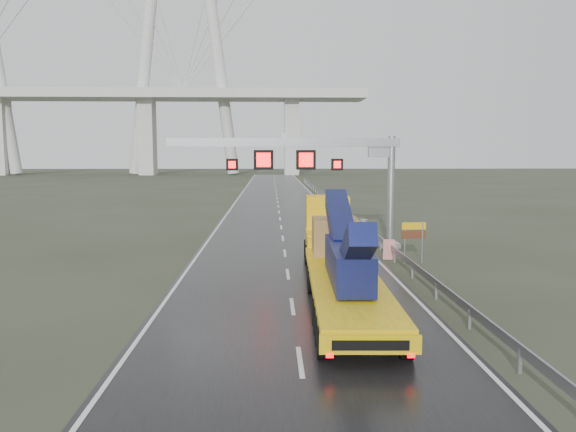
{
  "coord_description": "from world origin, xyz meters",
  "views": [
    {
      "loc": [
        -0.85,
        -17.91,
        6.15
      ],
      "look_at": [
        -0.05,
        8.18,
        3.2
      ],
      "focal_mm": 35.0,
      "sensor_mm": 36.0,
      "label": 1
    }
  ],
  "objects_px": {
    "exit_sign_pair": "(414,234)",
    "sign_gantry": "(317,161)",
    "heavy_haul_truck": "(337,248)",
    "striped_barrier": "(389,249)"
  },
  "relations": [
    {
      "from": "striped_barrier",
      "to": "exit_sign_pair",
      "type": "bearing_deg",
      "value": -40.16
    },
    {
      "from": "sign_gantry",
      "to": "striped_barrier",
      "type": "xyz_separation_m",
      "value": [
        3.9,
        -3.99,
        -5.04
      ]
    },
    {
      "from": "heavy_haul_truck",
      "to": "striped_barrier",
      "type": "distance_m",
      "value": 7.12
    },
    {
      "from": "sign_gantry",
      "to": "exit_sign_pair",
      "type": "relative_size",
      "value": 6.34
    },
    {
      "from": "sign_gantry",
      "to": "heavy_haul_truck",
      "type": "relative_size",
      "value": 0.79
    },
    {
      "from": "sign_gantry",
      "to": "exit_sign_pair",
      "type": "height_order",
      "value": "sign_gantry"
    },
    {
      "from": "exit_sign_pair",
      "to": "sign_gantry",
      "type": "bearing_deg",
      "value": 129.28
    },
    {
      "from": "exit_sign_pair",
      "to": "striped_barrier",
      "type": "xyz_separation_m",
      "value": [
        -1.1,
        1.26,
        -1.07
      ]
    },
    {
      "from": "sign_gantry",
      "to": "heavy_haul_truck",
      "type": "xyz_separation_m",
      "value": [
        0.15,
        -9.94,
        -3.91
      ]
    },
    {
      "from": "heavy_haul_truck",
      "to": "striped_barrier",
      "type": "relative_size",
      "value": 16.57
    }
  ]
}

